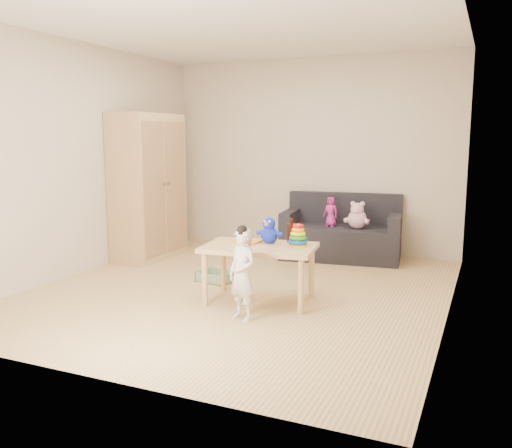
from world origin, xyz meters
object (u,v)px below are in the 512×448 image
at_px(wardrobe, 148,187).
at_px(play_table, 259,274).
at_px(sofa, 341,243).
at_px(toddler, 242,276).

bearing_deg(wardrobe, play_table, -29.98).
xyz_separation_m(wardrobe, sofa, (2.29, 0.93, -0.71)).
bearing_deg(toddler, wardrobe, 165.50).
xyz_separation_m(sofa, toddler, (-0.16, -2.66, 0.18)).
bearing_deg(play_table, sofa, 83.75).
height_order(sofa, toddler, toddler).
distance_m(wardrobe, toddler, 2.79).
xyz_separation_m(wardrobe, toddler, (2.13, -1.73, -0.53)).
distance_m(wardrobe, play_table, 2.46).
distance_m(play_table, toddler, 0.56).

